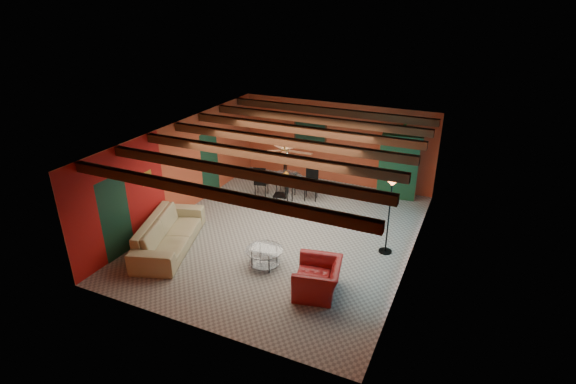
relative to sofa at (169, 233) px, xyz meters
The scene contains 11 objects.
room 3.62m from the sofa, 39.17° to the left, with size 6.52×8.01×2.71m.
sofa is the anchor object (origin of this frame).
armchair 4.06m from the sofa, ahead, with size 1.09×0.96×0.71m, color maroon.
coffee_table 2.57m from the sofa, ahead, with size 0.88×0.88×0.45m, color white, non-canonical shape.
dining_table 4.17m from the sofa, 70.07° to the left, with size 1.95×1.95×1.02m, color silver, non-canonical shape.
armoire 7.18m from the sofa, 50.40° to the left, with size 1.12×0.55×1.97m, color maroon.
floor_lamp 5.44m from the sofa, 22.16° to the left, with size 0.41×0.41×2.02m, color black, non-canonical shape.
ceiling_fan 3.56m from the sofa, 37.51° to the left, with size 1.50×1.50×0.44m, color #472614, non-canonical shape.
painting 6.08m from the sofa, 75.82° to the left, with size 1.05×0.03×0.65m, color black.
potted_plant 7.37m from the sofa, 50.40° to the left, with size 0.39×0.34×0.44m, color #26661E.
vase 4.23m from the sofa, 70.07° to the left, with size 0.16×0.16×0.17m, color orange.
Camera 1 is at (4.39, -9.44, 5.94)m, focal length 27.84 mm.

